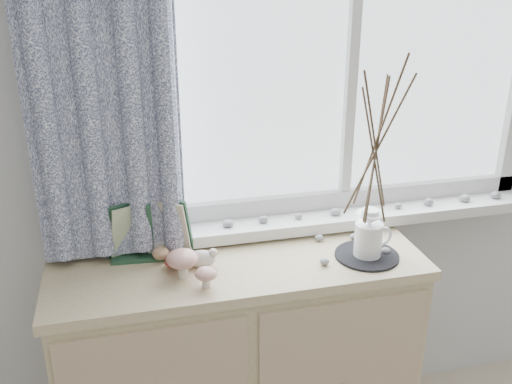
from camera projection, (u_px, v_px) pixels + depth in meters
sideboard at (239, 367)px, 1.99m from camera, size 1.20×0.45×0.85m
botanical_book at (151, 231)px, 1.79m from camera, size 0.30×0.15×0.20m
toadstool_cluster at (188, 263)px, 1.70m from camera, size 0.14×0.15×0.09m
wooden_eggs at (161, 253)px, 1.82m from camera, size 0.14×0.17×0.07m
songbird_figurine at (202, 258)px, 1.78m from camera, size 0.13×0.08×0.06m
crocheted_doily at (367, 255)px, 1.85m from camera, size 0.21×0.21×0.01m
twig_pitcher at (376, 142)px, 1.70m from camera, size 0.26×0.26×0.67m
sideboard_pebbles at (333, 244)px, 1.90m from camera, size 0.33×0.23×0.02m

